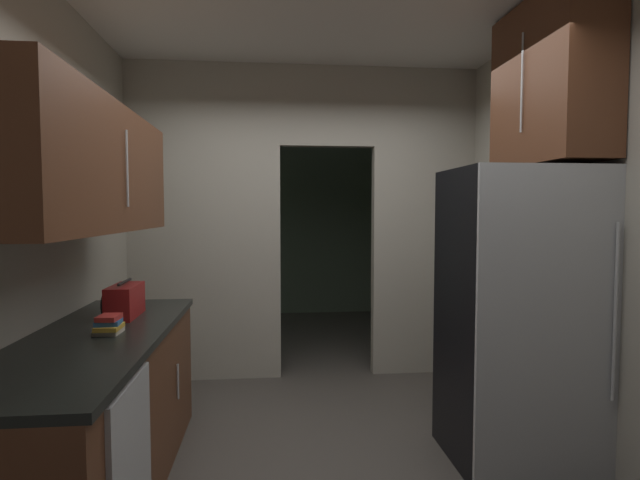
# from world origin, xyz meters

# --- Properties ---
(ground) EXTENTS (20.00, 20.00, 0.00)m
(ground) POSITION_xyz_m (0.00, 0.00, 0.00)
(ground) COLOR #47423D
(kitchen_overhead_slab) EXTENTS (3.55, 7.36, 0.06)m
(kitchen_overhead_slab) POSITION_xyz_m (0.00, 0.50, 2.86)
(kitchen_overhead_slab) COLOR silver
(kitchen_partition) EXTENTS (3.15, 0.12, 2.83)m
(kitchen_partition) POSITION_xyz_m (-0.05, 1.68, 1.51)
(kitchen_partition) COLOR #ADA899
(kitchen_partition) RESTS_ON ground
(adjoining_room_shell) EXTENTS (3.15, 2.91, 2.83)m
(adjoining_room_shell) POSITION_xyz_m (0.00, 3.62, 1.41)
(adjoining_room_shell) COLOR slate
(adjoining_room_shell) RESTS_ON ground
(kitchen_flank_right) EXTENTS (0.10, 4.18, 2.83)m
(kitchen_flank_right) POSITION_xyz_m (1.63, -0.41, 1.41)
(kitchen_flank_right) COLOR #ADA899
(kitchen_flank_right) RESTS_ON ground
(refrigerator) EXTENTS (0.83, 0.72, 1.78)m
(refrigerator) POSITION_xyz_m (1.18, -0.01, 0.89)
(refrigerator) COLOR black
(refrigerator) RESTS_ON ground
(lower_cabinet_run) EXTENTS (0.68, 2.07, 0.88)m
(lower_cabinet_run) POSITION_xyz_m (-1.24, -0.20, 0.44)
(lower_cabinet_run) COLOR brown
(lower_cabinet_run) RESTS_ON ground
(dishwasher) EXTENTS (0.02, 0.56, 0.82)m
(dishwasher) POSITION_xyz_m (-0.90, -0.78, 0.41)
(dishwasher) COLOR #B7BABC
(dishwasher) RESTS_ON ground
(upper_cabinet_counterside) EXTENTS (0.36, 1.86, 0.65)m
(upper_cabinet_counterside) POSITION_xyz_m (-1.24, -0.20, 1.74)
(upper_cabinet_counterside) COLOR brown
(upper_cabinet_fridgeside) EXTENTS (0.36, 0.91, 1.00)m
(upper_cabinet_fridgeside) POSITION_xyz_m (1.40, 0.09, 2.31)
(upper_cabinet_fridgeside) COLOR brown
(boombox) EXTENTS (0.16, 0.36, 0.22)m
(boombox) POSITION_xyz_m (-1.21, 0.24, 0.98)
(boombox) COLOR maroon
(boombox) RESTS_ON lower_cabinet_run
(book_stack) EXTENTS (0.13, 0.16, 0.10)m
(book_stack) POSITION_xyz_m (-1.17, -0.18, 0.93)
(book_stack) COLOR beige
(book_stack) RESTS_ON lower_cabinet_run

